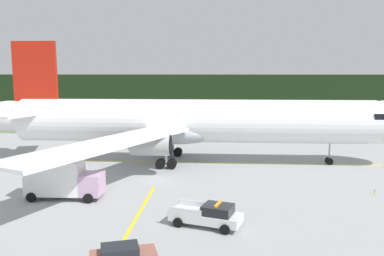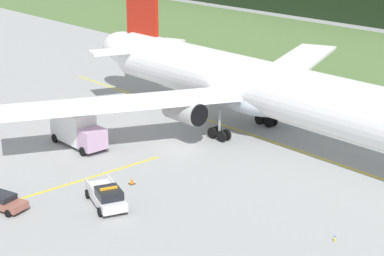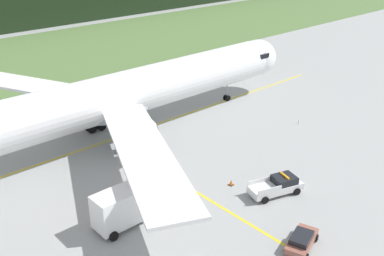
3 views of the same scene
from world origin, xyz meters
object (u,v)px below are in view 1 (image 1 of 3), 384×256
airliner (190,122)px  ops_pickup_truck (208,215)px  catering_truck (62,179)px  apron_cone (184,204)px  staff_car (122,255)px

airliner → ops_pickup_truck: bearing=-82.4°
ops_pickup_truck → catering_truck: catering_truck is taller
airliner → apron_cone: size_ratio=89.57×
airliner → ops_pickup_truck: airliner is taller
staff_car → apron_cone: size_ratio=6.97×
ops_pickup_truck → catering_truck: 15.00m
catering_truck → ops_pickup_truck: bearing=-23.0°
airliner → staff_car: airliner is taller
ops_pickup_truck → apron_cone: 4.78m
airliner → ops_pickup_truck: (2.90, -21.59, -4.50)m
airliner → catering_truck: 19.47m
apron_cone → airliner: bearing=92.1°
staff_car → apron_cone: staff_car is taller
ops_pickup_truck → staff_car: bearing=-127.6°
catering_truck → staff_car: bearing=-54.9°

